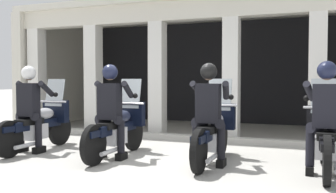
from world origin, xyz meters
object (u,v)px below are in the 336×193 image
at_px(motorcycle_far_left, 41,124).
at_px(motorcycle_center_right, 213,131).
at_px(police_officer_center_right, 209,105).
at_px(motorcycle_center_left, 119,127).
at_px(police_officer_far_left, 30,101).
at_px(motorcycle_far_right, 325,137).
at_px(police_officer_center_left, 111,103).
at_px(police_officer_far_right, 326,108).

bearing_deg(motorcycle_far_left, motorcycle_center_right, 10.70).
xyz_separation_m(motorcycle_center_right, police_officer_center_right, (-0.00, -0.28, 0.44)).
distance_m(motorcycle_far_left, motorcycle_center_left, 1.66).
xyz_separation_m(motorcycle_center_left, motorcycle_center_right, (1.66, 0.09, 0.00)).
xyz_separation_m(police_officer_far_left, police_officer_center_right, (3.33, 0.12, 0.00)).
xyz_separation_m(motorcycle_center_left, motorcycle_far_right, (3.33, 0.08, 0.00)).
xyz_separation_m(police_officer_far_left, motorcycle_far_right, (4.99, 0.38, -0.44)).
relative_size(police_officer_far_left, police_officer_center_left, 1.00).
relative_size(motorcycle_far_left, police_officer_far_right, 1.29).
height_order(motorcycle_far_left, motorcycle_center_right, same).
distance_m(motorcycle_center_right, police_officer_far_right, 1.74).
bearing_deg(police_officer_far_left, motorcycle_center_right, 15.55).
xyz_separation_m(police_officer_center_left, motorcycle_center_right, (1.66, 0.38, -0.44)).
bearing_deg(police_officer_far_right, motorcycle_far_left, 176.12).
bearing_deg(police_officer_center_right, motorcycle_center_left, 175.22).
distance_m(police_officer_center_left, police_officer_center_right, 1.67).
relative_size(police_officer_far_left, police_officer_far_right, 1.00).
relative_size(motorcycle_far_left, police_officer_far_left, 1.29).
bearing_deg(motorcycle_far_right, motorcycle_center_left, 179.52).
xyz_separation_m(motorcycle_center_left, police_officer_far_right, (3.32, -0.21, 0.44)).
bearing_deg(motorcycle_far_left, police_officer_far_left, -81.60).
relative_size(police_officer_far_left, police_officer_center_right, 1.00).
bearing_deg(police_officer_far_right, motorcycle_far_right, 87.96).
relative_size(motorcycle_center_right, police_officer_center_right, 1.29).
relative_size(police_officer_center_right, police_officer_far_right, 1.00).
bearing_deg(motorcycle_center_left, motorcycle_far_left, -179.82).
height_order(police_officer_center_right, police_officer_far_right, same).
bearing_deg(motorcycle_center_left, police_officer_far_left, -170.18).
height_order(police_officer_center_right, motorcycle_far_right, police_officer_center_right).
bearing_deg(motorcycle_center_right, police_officer_far_right, -8.51).
bearing_deg(motorcycle_center_right, police_officer_center_left, -165.49).
xyz_separation_m(police_officer_center_left, motorcycle_far_right, (3.33, 0.36, -0.44)).
relative_size(police_officer_center_left, motorcycle_center_right, 0.78).
bearing_deg(police_officer_far_right, motorcycle_center_left, 174.64).
relative_size(motorcycle_center_left, police_officer_far_right, 1.29).
height_order(motorcycle_center_right, motorcycle_far_right, same).
bearing_deg(police_officer_center_left, motorcycle_center_left, 89.03).
height_order(police_officer_far_left, motorcycle_center_left, police_officer_far_left).
relative_size(motorcycle_center_left, motorcycle_far_right, 1.00).
distance_m(motorcycle_far_left, police_officer_far_left, 0.52).
bearing_deg(motorcycle_center_left, police_officer_center_right, -7.25).
xyz_separation_m(motorcycle_far_left, motorcycle_center_right, (3.33, 0.12, 0.00)).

